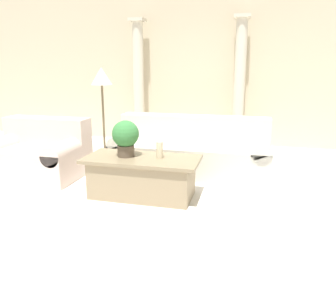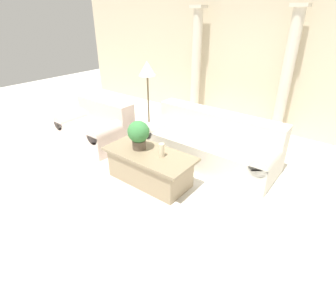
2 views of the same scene
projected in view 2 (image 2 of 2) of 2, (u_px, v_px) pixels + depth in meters
ground_plane at (170, 168)px, 4.47m from camera, size 16.00×16.00×0.00m
wall_back at (245, 53)px, 5.66m from camera, size 10.00×0.06×3.20m
sofa_long at (210, 143)px, 4.59m from camera, size 2.35×0.94×0.83m
loveseat at (97, 126)px, 5.23m from camera, size 1.33×0.94×0.83m
coffee_table at (150, 167)px, 4.02m from camera, size 1.41×0.66×0.50m
potted_plant at (139, 134)px, 3.92m from camera, size 0.33×0.33×0.45m
pillar_candle at (162, 150)px, 3.77m from camera, size 0.08×0.08×0.20m
floor_lamp at (147, 74)px, 4.96m from camera, size 0.34×0.34×1.57m
column_left at (196, 64)px, 6.15m from camera, size 0.30×0.30×2.52m
column_right at (286, 76)px, 5.04m from camera, size 0.30×0.30×2.52m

